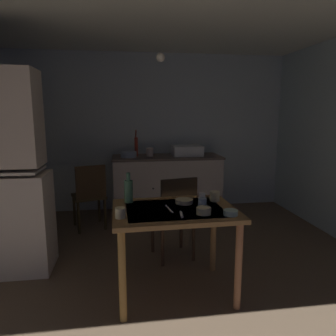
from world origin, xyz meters
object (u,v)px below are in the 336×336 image
Objects in this scene: dining_table at (175,221)px; chair_by_counter at (90,195)px; mixing_bowl_counter at (129,154)px; chair_far_side at (175,216)px; glass_bottle at (129,190)px; sink_basin at (187,150)px; teacup_mint at (120,213)px; hand_pump at (136,145)px; serving_bowl_wide at (204,211)px.

chair_by_counter is (-0.86, 1.62, -0.17)m from dining_table.
mixing_bowl_counter is 1.61m from chair_far_side.
chair_far_side is 0.71m from glass_bottle.
chair_by_counter is 1.51m from glass_bottle.
sink_basin is 5.46× the size of teacup_mint.
hand_pump is 0.20m from mixing_bowl_counter.
hand_pump is 2.40m from serving_bowl_wide.
hand_pump reaches higher than teacup_mint.
glass_bottle is at bearing -70.44° from chair_by_counter.
sink_basin is 0.88m from mixing_bowl_counter.
dining_table is at bearing -33.38° from glass_bottle.
serving_bowl_wide reaches higher than dining_table.
hand_pump is at bearing 101.42° from chair_far_side.
glass_bottle is at bearing 146.62° from dining_table.
serving_bowl_wide is at bearing -59.25° from chair_by_counter.
chair_far_side is 1.02× the size of chair_by_counter.
dining_table is 1.15× the size of chair_far_side.
teacup_mint reaches higher than dining_table.
sink_basin is at bearing 20.23° from chair_by_counter.
serving_bowl_wide is at bearing -79.94° from hand_pump.
mixing_bowl_counter is 0.84m from chair_by_counter.
serving_bowl_wide is at bearing -35.67° from glass_bottle.
hand_pump is 1.71m from chair_far_side.
glass_bottle is at bearing -143.08° from chair_far_side.
sink_basin is 1.13× the size of hand_pump.
sink_basin reaches higher than chair_by_counter.
teacup_mint is (-0.23, -2.35, -0.27)m from hand_pump.
glass_bottle is at bearing -94.65° from hand_pump.
hand_pump is 0.44× the size of chair_far_side.
serving_bowl_wide is 0.43× the size of glass_bottle.
dining_table is 0.49m from glass_bottle.
sink_basin is at bearing 73.83° from chair_far_side.
chair_far_side is at bearing 54.58° from teacup_mint.
glass_bottle is at bearing 144.33° from serving_bowl_wide.
chair_far_side is at bearing -73.66° from mixing_bowl_counter.
dining_table is at bearing -99.97° from chair_far_side.
serving_bowl_wide is at bearing -98.56° from sink_basin.
serving_bowl_wide is 0.71m from glass_bottle.
chair_far_side is 1.40m from chair_by_counter.
serving_bowl_wide is 1.43× the size of teacup_mint.
sink_basin is 2.51m from teacup_mint.
hand_pump is 4.84× the size of teacup_mint.
glass_bottle reaches higher than dining_table.
chair_by_counter is 7.62× the size of serving_bowl_wide.
sink_basin is at bearing 3.25° from mixing_bowl_counter.
dining_table is 8.97× the size of serving_bowl_wide.
sink_basin is 1.67m from chair_far_side.
chair_by_counter is at bearing 103.12° from teacup_mint.
teacup_mint is (-0.65, -0.00, 0.01)m from serving_bowl_wide.
hand_pump is 2.23m from dining_table.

